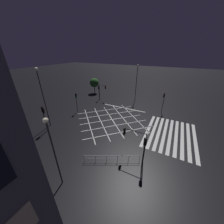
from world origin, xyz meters
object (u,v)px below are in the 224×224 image
at_px(traffic_light_sw_cross, 134,138).
at_px(traffic_light_ne_main, 99,90).
at_px(traffic_light_se_cross, 164,99).
at_px(street_lamp_west, 52,144).
at_px(traffic_light_median_north, 76,99).
at_px(street_lamp_east, 41,88).
at_px(traffic_light_nw_main, 44,115).
at_px(street_lamp_far, 137,76).
at_px(traffic_light_nw_cross, 44,114).
at_px(street_tree_near, 94,83).
at_px(traffic_light_sw_main, 144,147).
at_px(traffic_light_ne_cross, 103,89).

distance_m(traffic_light_sw_cross, traffic_light_ne_main, 22.18).
bearing_deg(traffic_light_se_cross, traffic_light_ne_main, -0.80).
bearing_deg(traffic_light_ne_main, street_lamp_west, 23.29).
height_order(traffic_light_median_north, street_lamp_east, street_lamp_east).
xyz_separation_m(traffic_light_nw_main, street_lamp_west, (-5.88, -9.61, 2.09)).
height_order(street_lamp_east, street_lamp_west, street_lamp_east).
distance_m(street_lamp_east, street_lamp_far, 22.45).
xyz_separation_m(traffic_light_sw_cross, traffic_light_nw_main, (-0.83, 15.04, -0.08)).
relative_size(traffic_light_nw_cross, street_tree_near, 0.96).
xyz_separation_m(traffic_light_se_cross, traffic_light_nw_cross, (-16.64, 16.79, 0.05)).
bearing_deg(traffic_light_nw_cross, street_lamp_far, 67.05).
bearing_deg(street_lamp_east, traffic_light_ne_main, -3.79).
bearing_deg(traffic_light_sw_main, traffic_light_nw_cross, 89.84).
bearing_deg(street_lamp_west, traffic_light_median_north, 35.39).
bearing_deg(traffic_light_ne_cross, traffic_light_se_cross, -2.52).
relative_size(traffic_light_se_cross, traffic_light_ne_main, 1.12).
bearing_deg(traffic_light_ne_main, street_tree_near, -135.66).
xyz_separation_m(traffic_light_nw_main, traffic_light_nw_cross, (0.06, 0.20, 0.10)).
distance_m(traffic_light_ne_cross, traffic_light_median_north, 9.25).
xyz_separation_m(traffic_light_median_north, street_lamp_far, (13.25, -9.28, 3.63)).
xyz_separation_m(traffic_light_ne_main, traffic_light_nw_main, (-16.93, -0.21, 0.28)).
xyz_separation_m(traffic_light_sw_cross, traffic_light_sw_main, (-0.81, -1.54, -0.16)).
bearing_deg(traffic_light_sw_main, traffic_light_sw_cross, 62.15).
relative_size(traffic_light_ne_cross, traffic_light_nw_main, 0.98).
bearing_deg(traffic_light_ne_main, traffic_light_ne_cross, 114.18).
height_order(traffic_light_median_north, street_lamp_far, street_lamp_far).
height_order(traffic_light_se_cross, street_lamp_east, street_lamp_east).
relative_size(traffic_light_se_cross, street_lamp_west, 0.57).
xyz_separation_m(traffic_light_nw_cross, street_lamp_far, (21.41, -9.07, 3.52)).
relative_size(street_lamp_east, street_lamp_west, 1.31).
xyz_separation_m(traffic_light_sw_main, street_lamp_west, (-5.89, 6.97, 2.18)).
distance_m(street_lamp_west, street_tree_near, 31.35).
xyz_separation_m(traffic_light_ne_cross, street_lamp_west, (-23.27, -8.79, 2.07)).
bearing_deg(street_lamp_west, traffic_light_nw_cross, 58.79).
bearing_deg(traffic_light_se_cross, street_lamp_east, 40.58).
distance_m(traffic_light_sw_cross, street_tree_near, 28.99).
distance_m(traffic_light_ne_main, traffic_light_nw_main, 16.94).
bearing_deg(street_tree_near, street_lamp_west, -152.23).
xyz_separation_m(traffic_light_se_cross, traffic_light_nw_main, (-16.70, 16.59, -0.05)).
bearing_deg(traffic_light_sw_cross, street_tree_near, -46.35).
bearing_deg(traffic_light_ne_main, traffic_light_sw_main, 44.78).
height_order(traffic_light_sw_main, street_lamp_west, street_lamp_west).
height_order(traffic_light_ne_main, traffic_light_sw_main, traffic_light_sw_main).
relative_size(traffic_light_nw_main, street_lamp_east, 0.43).
relative_size(traffic_light_sw_main, traffic_light_nw_cross, 0.94).
bearing_deg(traffic_light_se_cross, traffic_light_median_north, 26.48).
relative_size(traffic_light_sw_main, traffic_light_median_north, 0.98).
distance_m(street_lamp_west, street_lamp_far, 27.40).
height_order(traffic_light_ne_cross, street_tree_near, street_tree_near).
height_order(traffic_light_ne_main, street_lamp_far, street_lamp_far).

